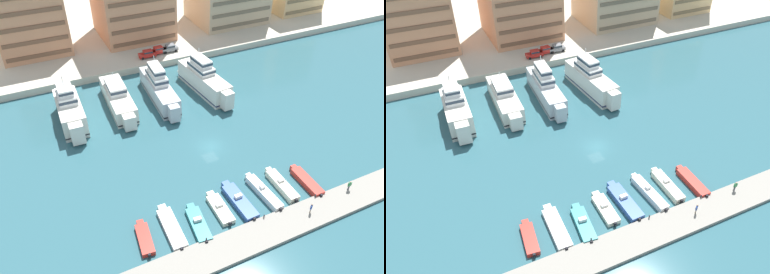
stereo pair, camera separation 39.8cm
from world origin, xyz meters
The scene contains 24 objects.
ground_plane centered at (0.00, 0.00, 0.00)m, with size 400.00×400.00×0.00m, color #2D5B66.
quay_promenade centered at (0.00, 66.06, 0.80)m, with size 180.00×70.00×1.61m, color beige.
pier_dock centered at (0.00, -19.84, 0.27)m, with size 120.00×4.76×0.54m, color gray.
yacht_ivory_far_left centered at (-20.48, 17.64, 2.77)m, with size 4.66×15.17×9.13m.
yacht_ivory_left centered at (-10.88, 19.14, 2.02)m, with size 4.73×18.00×6.77m.
yacht_silver_mid_left centered at (-2.33, 18.46, 2.55)m, with size 4.47×18.78×8.75m.
yacht_ivory_center_left centered at (7.52, 17.43, 2.68)m, with size 5.47×18.43×8.93m.
motorboat_red_far_left centered at (-17.15, -13.73, 0.37)m, with size 2.34×6.16×0.82m.
motorboat_white_left centered at (-13.18, -13.58, 0.39)m, with size 2.34×8.32×0.84m.
motorboat_teal_mid_left centered at (-9.54, -14.54, 0.39)m, with size 2.69×7.25×1.24m.
motorboat_cream_center_left centered at (-5.49, -13.43, 0.39)m, with size 2.11×6.75×1.14m.
motorboat_blue_center centered at (-2.28, -13.50, 0.50)m, with size 2.28×8.35×1.50m.
motorboat_white_center_right centered at (1.95, -13.58, 0.57)m, with size 1.97×8.45×1.58m.
motorboat_cream_mid_right centered at (5.38, -13.45, 0.53)m, with size 1.75×7.74×1.41m.
motorboat_red_right centered at (9.38, -14.47, 0.48)m, with size 1.84×7.33×0.97m.
car_red_far_left centered at (0.92, 34.49, 2.59)m, with size 4.17×2.07×1.80m.
car_red_left centered at (3.95, 35.26, 2.59)m, with size 4.18×2.08×1.80m.
car_grey_mid_left centered at (7.00, 35.19, 2.59)m, with size 4.15×2.03×1.80m.
apartment_block_left centered at (-22.49, 49.97, 11.96)m, with size 16.05×14.33×22.57m.
pedestrian_near_edge centered at (13.92, -18.65, 1.59)m, with size 0.68×0.28×1.77m.
pedestrian_mid_deck centered at (5.76, -19.73, 1.59)m, with size 0.58×0.47×1.77m.
bollard_west centered at (-9.87, -17.71, 0.87)m, with size 0.20×0.20×0.61m.
bollard_west_mid centered at (-0.73, -17.71, 0.87)m, with size 0.20×0.20×0.61m.
bollard_east_mid centered at (8.41, -17.71, 0.87)m, with size 0.20×0.20×0.61m.
Camera 1 is at (-24.62, -44.43, 42.20)m, focal length 35.00 mm.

